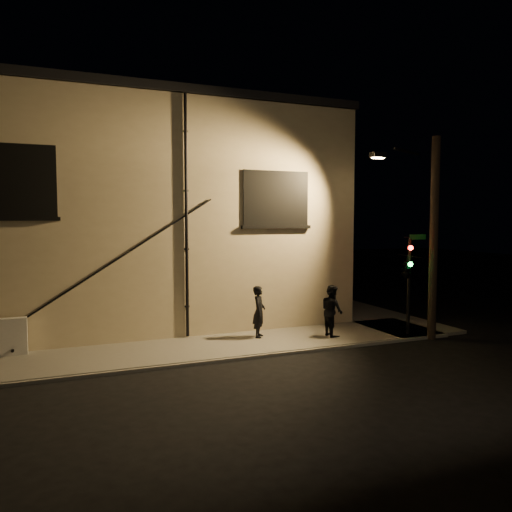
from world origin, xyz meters
name	(u,v)px	position (x,y,z in m)	size (l,w,h in m)	color
ground	(269,356)	(0.00, 0.00, 0.00)	(90.00, 90.00, 0.00)	black
sidewalk	(252,324)	(1.22, 4.39, 0.06)	(21.00, 16.00, 0.12)	#65625A
building	(126,215)	(-3.00, 8.99, 4.40)	(16.20, 12.23, 8.80)	#C5B38D
pedestrian_a	(259,312)	(0.51, 2.00, 1.02)	(0.65, 0.43, 1.79)	black
pedestrian_b	(332,310)	(2.96, 1.20, 1.02)	(0.88, 0.68, 1.80)	black
traffic_signal	(407,268)	(5.45, 0.31, 2.52)	(1.33, 2.11, 3.56)	black
streetlamp_pole	(430,233)	(6.13, -0.06, 3.76)	(2.02, 1.39, 7.07)	black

